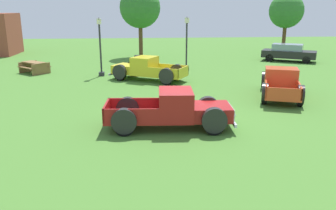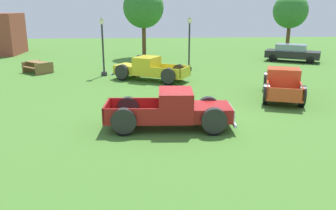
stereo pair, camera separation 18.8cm
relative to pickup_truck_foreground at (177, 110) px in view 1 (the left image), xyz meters
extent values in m
plane|color=#477A2D|center=(0.39, 0.96, -0.70)|extent=(80.00, 80.00, 0.00)
cube|color=maroon|center=(1.27, -0.08, -0.07)|extent=(1.52, 1.54, 0.53)
cube|color=silver|center=(2.01, -0.13, -0.07)|extent=(0.14, 1.31, 0.44)
sphere|color=silver|center=(2.03, 0.46, -0.05)|extent=(0.19, 0.19, 0.19)
sphere|color=silver|center=(1.95, -0.70, -0.05)|extent=(0.19, 0.19, 0.19)
cube|color=maroon|center=(-0.06, 0.00, 0.21)|extent=(1.34, 1.67, 1.10)
cube|color=#8C9EA8|center=(0.52, -0.03, 0.46)|extent=(0.12, 1.38, 0.48)
cube|color=maroon|center=(-1.68, 0.10, -0.29)|extent=(2.10, 1.72, 0.10)
cube|color=maroon|center=(-1.63, 0.86, 0.02)|extent=(2.01, 0.20, 0.53)
cube|color=maroon|center=(-1.73, -0.65, 0.02)|extent=(2.01, 0.20, 0.53)
cube|color=maroon|center=(-2.64, 0.16, 0.02)|extent=(0.18, 1.60, 0.53)
cylinder|color=black|center=(1.32, 0.72, -0.33)|extent=(0.74, 0.25, 0.73)
cylinder|color=#B7B7BC|center=(1.33, 0.73, -0.33)|extent=(0.30, 0.25, 0.29)
cylinder|color=black|center=(1.32, 0.72, -0.15)|extent=(0.93, 0.32, 0.92)
cylinder|color=black|center=(1.22, -0.88, -0.33)|extent=(0.74, 0.25, 0.73)
cylinder|color=#B7B7BC|center=(1.22, -0.89, -0.33)|extent=(0.30, 0.25, 0.29)
cylinder|color=black|center=(1.22, -0.88, -0.15)|extent=(0.93, 0.32, 0.92)
cylinder|color=black|center=(-1.87, 0.92, -0.33)|extent=(0.74, 0.25, 0.73)
cylinder|color=#B7B7BC|center=(-1.87, 0.93, -0.33)|extent=(0.30, 0.25, 0.29)
cylinder|color=black|center=(-1.87, 0.92, -0.15)|extent=(0.93, 0.32, 0.92)
cylinder|color=black|center=(-1.97, -0.68, -0.33)|extent=(0.74, 0.25, 0.73)
cylinder|color=#B7B7BC|center=(-1.97, -0.69, -0.33)|extent=(0.30, 0.25, 0.29)
cylinder|color=black|center=(-1.97, -0.68, -0.15)|extent=(0.93, 0.32, 0.92)
cube|color=silver|center=(2.05, -0.13, -0.37)|extent=(0.20, 1.74, 0.11)
cube|color=yellow|center=(-2.14, 9.82, -0.07)|extent=(1.96, 1.97, 0.53)
cube|color=silver|center=(-2.78, 10.18, -0.07)|extent=(0.69, 1.17, 0.44)
sphere|color=silver|center=(-3.05, 9.66, -0.04)|extent=(0.19, 0.19, 0.19)
sphere|color=silver|center=(-2.48, 10.68, -0.04)|extent=(0.19, 0.19, 0.19)
cube|color=yellow|center=(-0.97, 9.16, 0.22)|extent=(1.87, 2.00, 1.10)
cube|color=#8C9EA8|center=(-1.48, 9.45, 0.46)|extent=(0.71, 1.22, 0.48)
cube|color=yellow|center=(0.45, 8.36, -0.29)|extent=(2.54, 2.38, 0.10)
cube|color=yellow|center=(0.07, 7.70, 0.03)|extent=(1.79, 1.05, 0.53)
cube|color=yellow|center=(0.82, 9.03, 0.03)|extent=(1.79, 1.05, 0.53)
cube|color=yellow|center=(1.29, 7.89, 0.03)|extent=(0.85, 1.43, 0.53)
cylinder|color=black|center=(-2.53, 9.12, -0.33)|extent=(0.74, 0.54, 0.73)
cylinder|color=#B7B7BC|center=(-2.54, 9.11, -0.33)|extent=(0.37, 0.34, 0.29)
cylinder|color=black|center=(-2.53, 9.12, -0.15)|extent=(0.93, 0.68, 0.92)
cylinder|color=black|center=(-1.74, 10.52, -0.33)|extent=(0.74, 0.54, 0.73)
cylinder|color=#B7B7BC|center=(-1.74, 10.53, -0.33)|extent=(0.37, 0.34, 0.29)
cylinder|color=black|center=(-1.74, 10.52, -0.15)|extent=(0.93, 0.68, 0.92)
cylinder|color=black|center=(0.26, 7.55, -0.33)|extent=(0.74, 0.54, 0.73)
cylinder|color=#B7B7BC|center=(0.26, 7.54, -0.33)|extent=(0.37, 0.34, 0.29)
cylinder|color=black|center=(0.26, 7.55, -0.15)|extent=(0.93, 0.68, 0.92)
cylinder|color=black|center=(1.05, 8.95, -0.33)|extent=(0.74, 0.54, 0.73)
cylinder|color=#B7B7BC|center=(1.06, 8.96, -0.33)|extent=(0.37, 0.34, 0.29)
cylinder|color=black|center=(1.05, 8.95, -0.15)|extent=(0.93, 0.68, 0.92)
cube|color=silver|center=(-2.81, 10.20, -0.37)|extent=(0.94, 1.57, 0.11)
cube|color=#D14723|center=(6.32, 5.71, -0.07)|extent=(1.84, 1.83, 0.52)
cube|color=silver|center=(6.57, 6.40, -0.07)|extent=(1.24, 0.49, 0.44)
sphere|color=silver|center=(6.02, 6.58, -0.05)|extent=(0.19, 0.19, 0.19)
sphere|color=silver|center=(7.11, 6.19, -0.05)|extent=(0.19, 0.19, 0.19)
cube|color=#D14723|center=(5.88, 4.46, 0.21)|extent=(1.91, 1.70, 1.09)
cube|color=#8C9EA8|center=(6.07, 5.00, 0.45)|extent=(1.31, 0.50, 0.48)
cube|color=#D14723|center=(5.33, 2.93, -0.29)|extent=(2.17, 2.42, 0.10)
cube|color=#D14723|center=(4.62, 3.19, 0.02)|extent=(0.74, 1.91, 0.52)
cube|color=#D14723|center=(6.04, 2.68, 0.02)|extent=(0.74, 1.91, 0.52)
cube|color=#D14723|center=(5.01, 2.03, 0.02)|extent=(1.52, 0.61, 0.52)
cylinder|color=black|center=(5.57, 5.98, -0.34)|extent=(0.44, 0.75, 0.72)
cylinder|color=#B7B7BC|center=(5.56, 5.98, -0.34)|extent=(0.31, 0.35, 0.29)
cylinder|color=black|center=(5.57, 5.98, -0.15)|extent=(0.56, 0.95, 0.91)
cylinder|color=black|center=(7.08, 5.44, -0.34)|extent=(0.44, 0.75, 0.72)
cylinder|color=#B7B7BC|center=(7.08, 5.44, -0.34)|extent=(0.31, 0.35, 0.29)
cylinder|color=black|center=(7.08, 5.44, -0.15)|extent=(0.56, 0.95, 0.91)
cylinder|color=black|center=(4.50, 2.98, -0.34)|extent=(0.44, 0.75, 0.72)
cylinder|color=#B7B7BC|center=(4.49, 2.98, -0.34)|extent=(0.31, 0.35, 0.29)
cylinder|color=black|center=(4.50, 2.98, -0.15)|extent=(0.56, 0.95, 0.91)
cylinder|color=black|center=(6.00, 2.44, -0.34)|extent=(0.44, 0.75, 0.72)
cylinder|color=#B7B7BC|center=(6.01, 2.44, -0.34)|extent=(0.31, 0.35, 0.29)
cylinder|color=black|center=(6.00, 2.44, -0.15)|extent=(0.56, 0.95, 0.91)
cube|color=silver|center=(6.58, 6.44, -0.37)|extent=(1.67, 0.67, 0.11)
cube|color=black|center=(11.45, 16.06, -0.08)|extent=(4.65, 3.70, 0.59)
cube|color=#7F939E|center=(11.32, 16.13, 0.48)|extent=(2.85, 2.50, 0.54)
cylinder|color=black|center=(13.12, 16.01, -0.38)|extent=(0.65, 0.49, 0.63)
cylinder|color=black|center=(12.34, 14.64, -0.38)|extent=(0.65, 0.49, 0.63)
cylinder|color=black|center=(10.56, 17.48, -0.38)|extent=(0.65, 0.49, 0.63)
cylinder|color=black|center=(9.78, 16.11, -0.38)|extent=(0.65, 0.49, 0.63)
cube|color=#2D2D33|center=(2.13, 12.47, -0.57)|extent=(0.36, 0.36, 0.25)
cylinder|color=#2D2D33|center=(2.13, 12.47, 1.12)|extent=(0.12, 0.12, 3.12)
cube|color=#F2EACC|center=(2.13, 12.47, 2.86)|extent=(0.28, 0.28, 0.36)
cone|color=#2D2D33|center=(2.13, 12.47, 3.04)|extent=(0.32, 0.32, 0.14)
cube|color=#2D2D33|center=(-3.83, 10.86, -0.57)|extent=(0.36, 0.36, 0.25)
cylinder|color=#2D2D33|center=(-3.83, 10.86, 1.12)|extent=(0.12, 0.12, 3.13)
cube|color=#F2EACC|center=(-3.83, 10.86, 2.86)|extent=(0.28, 0.28, 0.36)
cone|color=#2D2D33|center=(-3.83, 10.86, 3.04)|extent=(0.32, 0.32, 0.14)
cube|color=olive|center=(-8.57, 12.29, 0.05)|extent=(1.87, 1.80, 0.06)
cube|color=olive|center=(-8.98, 11.84, -0.25)|extent=(1.52, 1.42, 0.05)
cube|color=olive|center=(-8.17, 12.73, -0.25)|extent=(1.52, 1.42, 0.05)
cube|color=olive|center=(-9.16, 12.83, -0.32)|extent=(1.00, 1.09, 0.75)
cube|color=olive|center=(-7.98, 11.75, -0.32)|extent=(1.00, 1.09, 0.75)
cylinder|color=orange|center=(-1.35, 13.78, -0.27)|extent=(0.56, 0.56, 0.85)
cylinder|color=black|center=(-1.35, 13.78, 0.20)|extent=(0.59, 0.59, 0.10)
cylinder|color=brown|center=(-1.04, 19.87, 0.83)|extent=(0.36, 0.36, 3.06)
sphere|color=#33752D|center=(-1.04, 19.87, 3.73)|extent=(3.64, 3.64, 3.64)
cylinder|color=brown|center=(13.23, 21.44, 0.74)|extent=(0.36, 0.36, 2.87)
sphere|color=#33752D|center=(13.23, 21.44, 3.43)|extent=(3.34, 3.34, 3.34)
camera|label=1|loc=(-1.48, -12.37, 3.70)|focal=37.02mm
camera|label=2|loc=(-1.29, -12.38, 3.70)|focal=37.02mm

